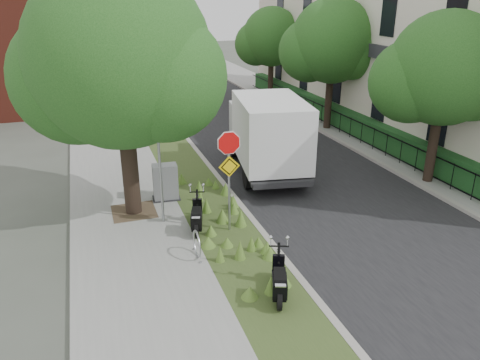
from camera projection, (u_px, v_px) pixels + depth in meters
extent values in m
plane|color=#4C5147|center=(280.00, 235.00, 14.13)|extent=(120.00, 120.00, 0.00)
cube|color=gray|center=(110.00, 150.00, 21.64)|extent=(3.50, 60.00, 0.12)
cube|color=#394E21|center=(169.00, 144.00, 22.45)|extent=(2.00, 60.00, 0.12)
cube|color=#9E9991|center=(189.00, 142.00, 22.75)|extent=(0.20, 60.00, 0.13)
cube|color=black|center=(256.00, 136.00, 23.81)|extent=(7.00, 60.00, 0.01)
cube|color=#9E9991|center=(318.00, 129.00, 24.83)|extent=(0.20, 60.00, 0.13)
cube|color=gray|center=(346.00, 127.00, 25.34)|extent=(3.20, 60.00, 0.12)
cylinder|color=black|center=(128.00, 147.00, 14.52)|extent=(0.52, 0.52, 4.48)
sphere|color=#1B4A18|center=(120.00, 57.00, 13.51)|extent=(5.40, 5.40, 5.40)
sphere|color=#1B4A18|center=(78.00, 78.00, 14.12)|extent=(4.05, 4.05, 4.05)
sphere|color=#1B4A18|center=(162.00, 77.00, 13.44)|extent=(3.78, 3.78, 3.78)
cube|color=#473828|center=(134.00, 211.00, 15.36)|extent=(1.40, 1.40, 0.01)
cylinder|color=#A5A8AD|center=(160.00, 161.00, 13.97)|extent=(0.08, 0.08, 4.00)
torus|color=#A5A8AD|center=(197.00, 244.00, 12.61)|extent=(0.05, 0.77, 0.77)
cube|color=#A5A8AD|center=(201.00, 262.00, 12.43)|extent=(0.06, 0.06, 0.04)
cube|color=#A5A8AD|center=(194.00, 249.00, 13.06)|extent=(0.06, 0.06, 0.04)
cylinder|color=#A5A8AD|center=(229.00, 184.00, 13.64)|extent=(0.07, 0.07, 3.00)
cylinder|color=red|center=(229.00, 143.00, 13.15)|extent=(0.86, 0.03, 0.86)
cylinder|color=white|center=(229.00, 143.00, 13.16)|extent=(0.94, 0.02, 0.94)
cube|color=yellow|center=(229.00, 166.00, 13.41)|extent=(0.64, 0.03, 0.64)
cube|color=black|center=(331.00, 110.00, 24.67)|extent=(0.04, 24.00, 0.04)
cube|color=black|center=(330.00, 124.00, 24.96)|extent=(0.04, 24.00, 0.04)
cylinder|color=black|center=(331.00, 118.00, 24.83)|extent=(0.03, 0.03, 1.00)
cube|color=#174019|center=(342.00, 116.00, 25.02)|extent=(1.00, 24.00, 1.10)
cube|color=beige|center=(407.00, 50.00, 24.85)|extent=(7.00, 26.00, 8.00)
cube|color=#2D2D33|center=(349.00, 46.00, 23.69)|extent=(0.25, 26.00, 0.60)
cube|color=maroon|center=(2.00, 41.00, 29.17)|extent=(9.00, 10.00, 8.00)
cylinder|color=black|center=(435.00, 132.00, 17.22)|extent=(0.36, 0.36, 3.81)
sphere|color=#1B4A18|center=(445.00, 69.00, 16.36)|extent=(4.00, 4.00, 4.00)
sphere|color=#1B4A18|center=(411.00, 82.00, 16.80)|extent=(3.00, 3.00, 3.00)
sphere|color=#1B4A18|center=(472.00, 81.00, 16.30)|extent=(2.80, 2.80, 2.80)
cylinder|color=black|center=(329.00, 90.00, 24.21)|extent=(0.36, 0.36, 4.03)
sphere|color=#1B4A18|center=(333.00, 41.00, 23.30)|extent=(4.20, 4.20, 4.20)
sphere|color=#1B4A18|center=(309.00, 51.00, 23.77)|extent=(3.15, 3.15, 3.15)
sphere|color=#1B4A18|center=(352.00, 50.00, 23.24)|extent=(2.94, 2.94, 2.94)
cylinder|color=black|center=(271.00, 71.00, 31.32)|extent=(0.36, 0.36, 3.64)
sphere|color=#1B4A18|center=(272.00, 37.00, 30.50)|extent=(3.80, 3.80, 3.80)
sphere|color=#1B4A18|center=(256.00, 44.00, 30.92)|extent=(2.85, 2.85, 2.85)
sphere|color=#1B4A18|center=(285.00, 43.00, 30.45)|extent=(2.66, 2.66, 2.66)
cylinder|color=black|center=(198.00, 213.00, 14.71)|extent=(0.23, 0.48, 0.47)
cylinder|color=black|center=(197.00, 230.00, 13.67)|extent=(0.23, 0.48, 0.47)
cube|color=black|center=(197.00, 221.00, 14.14)|extent=(0.58, 1.09, 0.16)
cube|color=black|center=(197.00, 219.00, 13.77)|extent=(0.47, 0.66, 0.36)
cube|color=black|center=(196.00, 212.00, 13.72)|extent=(0.41, 0.60, 0.11)
cylinder|color=black|center=(278.00, 272.00, 11.60)|extent=(0.28, 0.49, 0.48)
cylinder|color=black|center=(280.00, 300.00, 10.54)|extent=(0.28, 0.49, 0.48)
cube|color=black|center=(279.00, 286.00, 11.02)|extent=(0.67, 1.10, 0.17)
cube|color=black|center=(280.00, 286.00, 10.64)|extent=(0.53, 0.68, 0.37)
cube|color=black|center=(280.00, 276.00, 10.59)|extent=(0.46, 0.62, 0.11)
cube|color=#262628|center=(266.00, 159.00, 18.91)|extent=(3.11, 6.04, 0.20)
cube|color=#B7BABC|center=(256.00, 123.00, 20.61)|extent=(2.45, 1.87, 1.74)
cube|color=white|center=(270.00, 131.00, 17.86)|extent=(3.05, 4.47, 2.39)
cube|color=#262628|center=(166.00, 198.00, 16.32)|extent=(0.98, 0.69, 0.04)
cube|color=slate|center=(165.00, 182.00, 16.10)|extent=(0.87, 0.58, 1.25)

